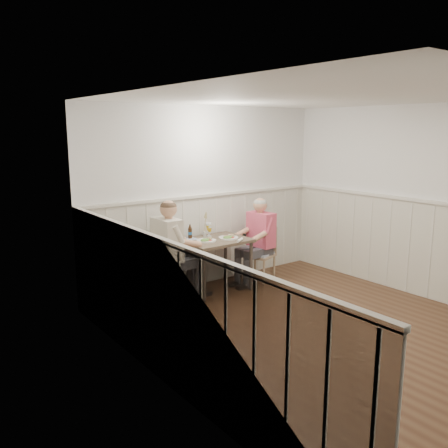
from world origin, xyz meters
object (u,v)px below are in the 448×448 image
man_in_pink (259,246)px  diner_cream (170,259)px  beer_bottle (190,232)px  dining_table (215,246)px  chair_left (163,270)px  chair_right (261,251)px  grass_vase (204,225)px

man_in_pink → diner_cream: diner_cream is taller
beer_bottle → dining_table: bearing=-44.0°
chair_left → chair_right: bearing=-1.7°
chair_left → beer_bottle: bearing=21.4°
diner_cream → grass_vase: 0.83m
chair_left → grass_vase: size_ratio=2.23×
dining_table → man_in_pink: man_in_pink is taller
man_in_pink → diner_cream: 1.52m
beer_bottle → grass_vase: (0.23, -0.02, 0.08)m
chair_left → man_in_pink: man_in_pink is taller
dining_table → chair_right: 0.86m
dining_table → chair_right: (0.84, -0.02, -0.20)m
chair_right → man_in_pink: man_in_pink is taller
man_in_pink → grass_vase: man_in_pink is taller
chair_right → grass_vase: grass_vase is taller
dining_table → beer_bottle: (-0.26, 0.25, 0.19)m
chair_left → diner_cream: diner_cream is taller
chair_right → diner_cream: size_ratio=0.59×
chair_right → chair_left: bearing=178.3°
chair_right → chair_left: size_ratio=0.99×
man_in_pink → beer_bottle: 1.11m
dining_table → man_in_pink: (0.77, -0.05, -0.11)m
grass_vase → dining_table: bearing=-83.3°
chair_right → beer_bottle: (-1.10, 0.27, 0.39)m
chair_right → grass_vase: bearing=163.7°
chair_right → grass_vase: size_ratio=2.21×
chair_right → man_in_pink: (-0.07, -0.03, 0.10)m
grass_vase → diner_cream: bearing=-161.2°
dining_table → man_in_pink: 0.78m
grass_vase → man_in_pink: bearing=-19.3°
chair_left → beer_bottle: (0.58, 0.23, 0.39)m
man_in_pink → grass_vase: 0.93m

